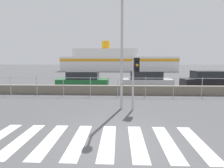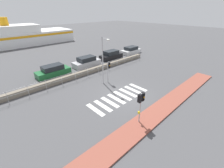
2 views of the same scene
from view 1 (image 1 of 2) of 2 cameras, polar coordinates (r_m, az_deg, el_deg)
ground_plane at (r=5.65m, az=1.34°, el=-18.22°), size 160.00×160.00×0.00m
crosswalk at (r=5.70m, az=-6.15°, el=-17.96°), size 6.75×2.40×0.01m
seawall at (r=12.68m, az=1.92°, el=-1.91°), size 24.74×0.55×0.62m
harbor_fence at (r=11.73m, az=1.90°, el=0.03°), size 22.30×0.04×1.33m
traffic_light_far at (r=8.48m, az=7.66°, el=3.87°), size 0.34×0.32×2.57m
streetlamp at (r=8.50m, az=3.27°, el=14.74°), size 0.32×1.23×5.56m
ferry_boat at (r=39.89m, az=1.36°, el=7.34°), size 24.32×8.34×6.55m
parked_car_green at (r=15.77m, az=-9.37°, el=1.05°), size 4.49×1.79×1.44m
parked_car_silver at (r=15.62m, az=10.93°, el=1.04°), size 4.46×1.86×1.50m
parked_car_black at (r=17.26m, az=28.86°, el=0.88°), size 4.30×1.81×1.53m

